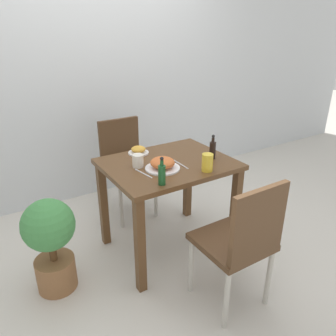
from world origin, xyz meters
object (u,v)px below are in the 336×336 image
drink_cup (138,161)px  potted_plant_left (51,240)px  juice_glass (207,163)px  chair_near (241,239)px  side_plate (138,150)px  sauce_bottle (213,149)px  chair_far (125,162)px  food_plate (163,164)px  condiment_bottle (162,174)px

drink_cup → potted_plant_left: bearing=-178.0°
juice_glass → potted_plant_left: bearing=164.2°
juice_glass → potted_plant_left: juice_glass is taller
chair_near → side_plate: (-0.15, 1.05, 0.27)m
sauce_bottle → drink_cup: bearing=164.3°
sauce_bottle → chair_far: bearing=113.0°
juice_glass → food_plate: bearing=142.4°
chair_near → condiment_bottle: 0.63m
potted_plant_left → chair_near: bearing=-39.6°
condiment_bottle → food_plate: bearing=57.9°
condiment_bottle → chair_near: bearing=-59.7°
chair_near → condiment_bottle: size_ratio=4.75×
drink_cup → juice_glass: (0.38, -0.32, 0.02)m
chair_far → side_plate: (-0.08, -0.45, 0.27)m
food_plate → sauce_bottle: bearing=-3.5°
food_plate → side_plate: size_ratio=1.52×
chair_near → chair_far: 1.50m
chair_near → condiment_bottle: condiment_bottle is taller
drink_cup → chair_near: bearing=-71.4°
chair_far → food_plate: bearing=-95.3°
side_plate → condiment_bottle: bearing=-102.5°
chair_near → condiment_bottle: (-0.28, 0.47, 0.32)m
condiment_bottle → drink_cup: bearing=89.6°
sauce_bottle → side_plate: bearing=137.8°
chair_far → drink_cup: chair_far is taller
sauce_bottle → potted_plant_left: sauce_bottle is taller
chair_near → drink_cup: bearing=-71.4°
sauce_bottle → potted_plant_left: bearing=173.8°
side_plate → drink_cup: (-0.13, -0.24, 0.02)m
food_plate → condiment_bottle: 0.25m
sauce_bottle → potted_plant_left: (-1.24, 0.13, -0.44)m
chair_near → food_plate: size_ratio=3.63×
food_plate → condiment_bottle: bearing=-122.1°
food_plate → juice_glass: bearing=-37.6°
chair_far → food_plate: size_ratio=3.63×
side_plate → drink_cup: bearing=-117.9°
side_plate → sauce_bottle: bearing=-42.2°
side_plate → juice_glass: juice_glass is taller
juice_glass → condiment_bottle: 0.38m
chair_far → drink_cup: bearing=-106.6°
drink_cup → sauce_bottle: sauce_bottle is taller
chair_far → side_plate: chair_far is taller
food_plate → potted_plant_left: 0.91m
chair_near → sauce_bottle: size_ratio=4.75×
chair_near → food_plate: bearing=-78.0°
juice_glass → condiment_bottle: size_ratio=0.66×
chair_far → juice_glass: 1.07m
chair_far → potted_plant_left: 1.14m
potted_plant_left → juice_glass: bearing=-15.8°
chair_near → drink_cup: size_ratio=9.79×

